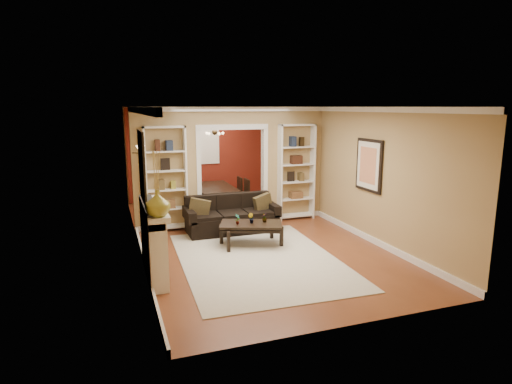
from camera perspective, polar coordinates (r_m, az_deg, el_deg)
name	(u,v)px	position (r m, az deg, el deg)	size (l,w,h in m)	color
floor	(249,236)	(9.12, -1.00, -5.93)	(8.00, 8.00, 0.00)	brown
ceiling	(248,107)	(8.71, -1.06, 11.29)	(8.00, 8.00, 0.00)	white
wall_back	(206,154)	(12.64, -6.74, 5.09)	(8.00, 8.00, 0.00)	tan
wall_front	(353,222)	(5.24, 12.83, -3.93)	(8.00, 8.00, 0.00)	tan
wall_left	(135,180)	(8.40, -15.78, 1.61)	(8.00, 8.00, 0.00)	tan
wall_right	(344,168)	(9.75, 11.65, 3.10)	(8.00, 8.00, 0.00)	tan
partition_wall	(232,166)	(9.95, -3.20, 3.48)	(4.50, 0.15, 2.70)	tan
red_back_panel	(206,155)	(12.62, -6.71, 4.94)	(4.44, 0.04, 2.64)	maroon
dining_window	(206,147)	(12.56, -6.69, 5.97)	(0.78, 0.03, 0.98)	#8CA5CC
area_rug	(258,259)	(7.78, 0.32, -8.96)	(2.72, 3.81, 0.01)	beige
sofa	(232,214)	(9.36, -3.26, -2.98)	(2.03, 0.88, 0.79)	black
pillow_left	(199,208)	(9.13, -7.58, -2.09)	(0.43, 0.12, 0.43)	#504222
pillow_right	(263,203)	(9.51, 0.93, -1.48)	(0.42, 0.12, 0.42)	#504222
coffee_table	(251,234)	(8.49, -0.65, -5.65)	(1.20, 0.65, 0.45)	black
plant_left	(237,219)	(8.31, -2.49, -3.65)	(0.11, 0.07, 0.21)	#336626
plant_center	(251,218)	(8.40, -0.66, -3.53)	(0.11, 0.09, 0.20)	#336626
plant_right	(264,218)	(8.49, 1.14, -3.44)	(0.10, 0.10, 0.18)	#336626
bookshelf_left	(166,179)	(9.50, -11.92, 1.66)	(0.90, 0.30, 2.30)	white
bookshelf_right	(296,172)	(10.35, 5.35, 2.64)	(0.90, 0.30, 2.30)	white
fireplace	(155,241)	(7.13, -13.36, -6.34)	(0.32, 1.70, 1.16)	white
vase	(158,203)	(6.25, -12.99, -1.49)	(0.36, 0.36, 0.38)	olive
mirror	(142,166)	(6.85, -14.99, 3.35)	(0.03, 0.95, 1.10)	silver
wall_sconce	(137,151)	(8.88, -15.54, 5.26)	(0.18, 0.18, 0.22)	#FFE0A5
framed_art	(369,165)	(8.86, 14.78, 3.46)	(0.04, 0.85, 1.05)	black
dining_table	(216,198)	(11.51, -5.38, -0.75)	(0.98, 1.75, 0.62)	black
dining_chair_nw	(198,198)	(11.09, -7.77, -0.84)	(0.38, 0.38, 0.78)	black
dining_chair_ne	(239,194)	(11.35, -2.33, -0.30)	(0.42, 0.42, 0.84)	black
dining_chair_sw	(193,191)	(11.65, -8.38, 0.08)	(0.45, 0.45, 0.92)	black
dining_chair_se	(232,191)	(11.91, -3.17, 0.15)	(0.40, 0.40, 0.80)	black
chandelier	(216,133)	(11.33, -5.37, 7.81)	(0.50, 0.50, 0.30)	#312616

